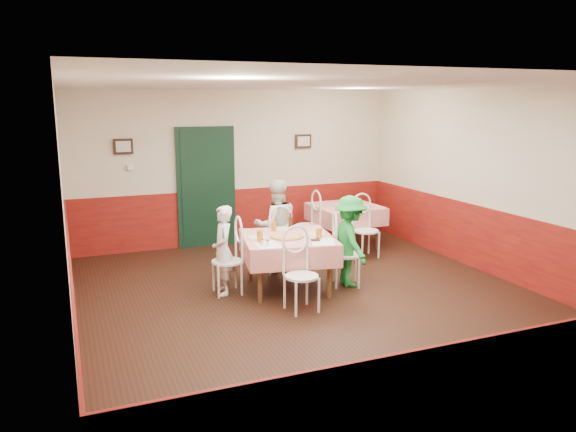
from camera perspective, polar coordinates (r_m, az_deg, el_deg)
name	(u,v)px	position (r m, az deg, el deg)	size (l,w,h in m)	color
floor	(317,302)	(7.48, 2.98, -8.74)	(7.00, 7.00, 0.00)	black
ceiling	(320,84)	(7.02, 3.23, 13.23)	(7.00, 7.00, 0.00)	white
back_wall	(237,168)	(10.36, -5.19, 4.92)	(6.00, 0.10, 2.80)	beige
front_wall	(531,276)	(4.30, 23.44, -5.61)	(6.00, 0.10, 2.80)	beige
left_wall	(64,215)	(6.46, -21.77, 0.06)	(0.10, 7.00, 2.80)	beige
right_wall	(504,184)	(8.81, 21.08, 3.01)	(0.10, 7.00, 2.80)	beige
wainscot_back	(238,216)	(10.49, -5.07, 0.02)	(6.00, 0.03, 1.00)	maroon
wainscot_front	(519,393)	(4.64, 22.38, -16.25)	(6.00, 0.03, 1.00)	maroon
wainscot_left	(72,295)	(6.68, -21.06, -7.52)	(0.03, 7.00, 1.00)	maroon
wainscot_right	(498,244)	(8.97, 20.59, -2.69)	(0.03, 7.00, 1.00)	maroon
door	(206,189)	(10.20, -8.29, 2.76)	(0.96, 0.06, 2.10)	black
picture_left	(123,146)	(9.87, -16.40, 6.79)	(0.32, 0.03, 0.26)	black
picture_right	(303,141)	(10.72, 1.57, 7.60)	(0.32, 0.03, 0.26)	black
thermostat	(131,167)	(9.92, -15.70, 4.82)	(0.10, 0.03, 0.10)	white
main_table	(288,263)	(7.86, 0.00, -4.82)	(1.22, 1.22, 0.77)	red
second_table	(345,226)	(10.20, 5.83, -1.05)	(1.12, 1.12, 0.77)	red
chair_left	(227,262)	(7.72, -6.21, -4.62)	(0.42, 0.42, 0.90)	white
chair_right	(346,255)	(8.05, 5.95, -3.94)	(0.42, 0.42, 0.90)	white
chair_far	(277,243)	(8.65, -1.13, -2.78)	(0.42, 0.42, 0.90)	white
chair_near	(302,276)	(7.05, 1.40, -6.15)	(0.42, 0.42, 0.90)	white
chair_second_a	(307,226)	(9.86, 1.98, -0.99)	(0.42, 0.42, 0.90)	white
chair_second_b	(366,231)	(9.54, 7.94, -1.52)	(0.42, 0.42, 0.90)	white
pizza	(287,236)	(7.71, -0.11, -2.09)	(0.44, 0.44, 0.03)	#B74723
plate_left	(257,237)	(7.70, -3.20, -2.17)	(0.25, 0.25, 0.01)	white
plate_right	(316,234)	(7.88, 2.88, -1.86)	(0.25, 0.25, 0.01)	white
plate_far	(282,229)	(8.17, -0.59, -1.34)	(0.25, 0.25, 0.01)	white
glass_a	(260,236)	(7.45, -2.87, -2.09)	(0.08, 0.08, 0.15)	#BF7219
glass_b	(319,234)	(7.63, 3.17, -1.79)	(0.08, 0.08, 0.15)	#BF7219
glass_c	(274,226)	(8.08, -1.44, -1.06)	(0.07, 0.07, 0.13)	#BF7219
beer_bottle	(290,222)	(8.17, 0.25, -0.60)	(0.06, 0.06, 0.22)	#381C0A
shaker_a	(262,242)	(7.28, -2.62, -2.67)	(0.04, 0.04, 0.09)	silver
shaker_b	(268,243)	(7.23, -2.09, -2.76)	(0.04, 0.04, 0.09)	silver
shaker_c	(262,242)	(7.31, -2.68, -2.61)	(0.04, 0.04, 0.09)	#B23319
menu_left	(268,245)	(7.32, -2.09, -2.95)	(0.30, 0.40, 0.00)	white
menu_right	(323,242)	(7.49, 3.59, -2.62)	(0.30, 0.40, 0.00)	white
wallet	(315,240)	(7.54, 2.80, -2.45)	(0.11, 0.09, 0.02)	black
diner_left	(223,250)	(7.68, -6.61, -3.48)	(0.45, 0.29, 1.22)	gray
diner_far	(276,226)	(8.63, -1.20, -0.99)	(0.70, 0.54, 1.43)	gray
diner_right	(350,241)	(8.01, 6.32, -2.55)	(0.84, 0.48, 1.30)	gray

